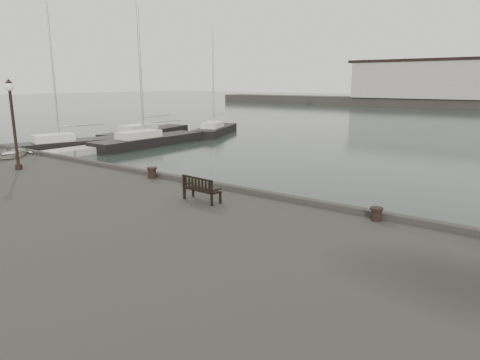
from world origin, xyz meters
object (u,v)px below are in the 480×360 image
object	(u,v)px
dinghy	(12,153)
yacht_c	(149,143)
lamp_post	(12,112)
yacht_b	(147,135)
bench	(202,194)
bollard_left	(152,173)
yacht_a	(66,148)
yacht_d	(215,132)
bollard_right	(376,214)

from	to	relation	value
dinghy	yacht_c	size ratio (longest dim) A/B	0.16
lamp_post	yacht_b	bearing A→B (deg)	125.01
bench	bollard_left	size ratio (longest dim) A/B	3.25
dinghy	yacht_c	bearing A→B (deg)	70.77
lamp_post	yacht_a	distance (m)	16.60
bench	bollard_left	xyz separation A→B (m)	(-4.08, 1.47, -0.04)
yacht_c	yacht_d	size ratio (longest dim) A/B	1.25
bollard_left	bollard_right	bearing A→B (deg)	0.00
bench	yacht_c	distance (m)	24.80
bench	yacht_d	world-z (taller)	yacht_d
bollard_left	dinghy	size ratio (longest dim) A/B	0.20
yacht_a	yacht_b	world-z (taller)	yacht_b
bollard_left	yacht_d	world-z (taller)	yacht_d
bollard_left	yacht_c	bearing A→B (deg)	138.81
bollard_right	dinghy	distance (m)	19.58
lamp_post	yacht_b	world-z (taller)	yacht_b
yacht_a	yacht_d	xyz separation A→B (m)	(2.62, 16.15, -0.01)
lamp_post	yacht_c	world-z (taller)	yacht_c
bollard_left	yacht_b	distance (m)	27.04
dinghy	yacht_a	size ratio (longest dim) A/B	0.19
yacht_b	lamp_post	bearing A→B (deg)	-66.07
dinghy	yacht_d	xyz separation A→B (m)	(-6.37, 24.75, -1.57)
yacht_d	yacht_a	bearing A→B (deg)	-121.90
yacht_a	yacht_b	bearing A→B (deg)	113.64
dinghy	yacht_d	bearing A→B (deg)	64.37
yacht_a	yacht_b	size ratio (longest dim) A/B	0.79
bench	yacht_c	size ratio (longest dim) A/B	0.10
yacht_a	yacht_b	distance (m)	10.13
yacht_a	yacht_c	distance (m)	6.90
bollard_right	dinghy	world-z (taller)	dinghy
dinghy	bollard_left	bearing A→B (deg)	-34.49
bollard_left	dinghy	world-z (taller)	dinghy
bollard_right	yacht_d	size ratio (longest dim) A/B	0.03
bollard_left	lamp_post	bearing A→B (deg)	-159.16
bollard_right	yacht_b	distance (m)	34.83
bollard_right	yacht_c	world-z (taller)	yacht_c
bollard_right	lamp_post	world-z (taller)	lamp_post
yacht_c	lamp_post	bearing A→B (deg)	-60.12
yacht_a	yacht_d	distance (m)	16.36
bench	yacht_d	xyz separation A→B (m)	(-20.45, 25.25, -1.59)
bollard_right	dinghy	size ratio (longest dim) A/B	0.17
yacht_a	dinghy	bearing A→B (deg)	-28.33
bollard_right	yacht_a	size ratio (longest dim) A/B	0.03
bollard_left	dinghy	distance (m)	10.05
bollard_right	yacht_b	xyz separation A→B (m)	(-29.99, 17.65, -1.51)
bench	yacht_a	bearing A→B (deg)	163.02
bollard_right	yacht_d	bearing A→B (deg)	137.48
bollard_left	yacht_a	xyz separation A→B (m)	(-18.99, 7.62, -1.55)
yacht_b	dinghy	bearing A→B (deg)	-71.83
yacht_a	bench	bearing A→B (deg)	-6.09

